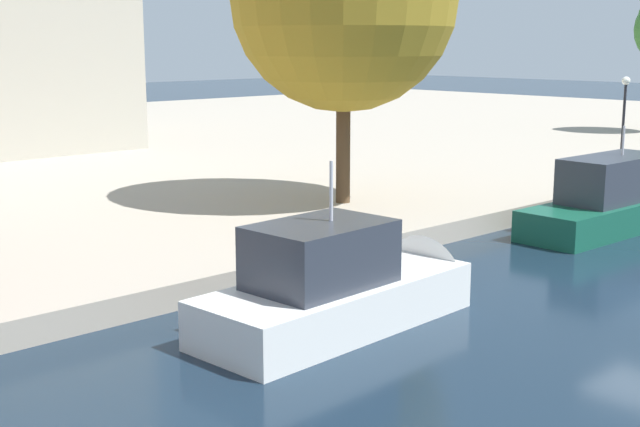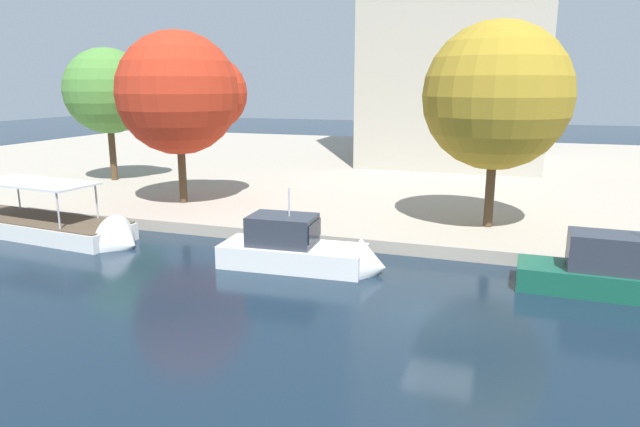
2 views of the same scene
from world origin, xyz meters
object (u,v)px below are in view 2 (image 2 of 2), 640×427
Objects in this scene: tour_boat_0 at (54,231)px; motor_yacht_1 at (304,254)px; tree_3 at (112,92)px; tree_1 at (489,97)px; tree_0 at (184,94)px.

motor_yacht_1 is at bearing 3.49° from tour_boat_0.
tree_3 reaches higher than motor_yacht_1.
tour_boat_0 is 1.64× the size of motor_yacht_1.
motor_yacht_1 is at bearing -33.77° from tree_3.
tour_boat_0 is at bearing -160.93° from tree_1.
tree_0 reaches higher than motor_yacht_1.
tree_0 is at bearing 178.80° from tree_1.
tree_1 reaches higher than tree_3.
tree_0 is (-11.56, 8.80, 7.11)m from motor_yacht_1.
tour_boat_0 is 1.22× the size of tree_3.
motor_yacht_1 is 27.25m from tree_3.
tree_0 reaches higher than tour_boat_0.
tour_boat_0 is at bearing 174.96° from motor_yacht_1.
motor_yacht_1 is 16.17m from tree_0.
tree_0 is (3.73, 8.27, 7.45)m from tour_boat_0.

